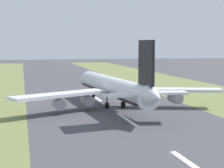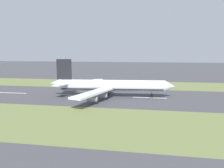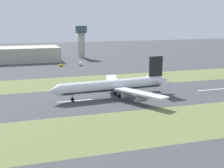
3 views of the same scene
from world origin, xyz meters
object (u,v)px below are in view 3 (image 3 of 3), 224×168
(terminal_building, at_px, (20,54))
(control_tower, at_px, (81,38))
(service_truck, at_px, (80,64))
(apron_car, at_px, (61,65))
(airplane_main_jet, at_px, (115,86))

(terminal_building, bearing_deg, control_tower, -79.26)
(service_truck, distance_m, apron_car, 17.37)
(control_tower, relative_size, apron_car, 7.34)
(terminal_building, xyz_separation_m, apron_car, (-43.55, -31.72, -5.89))
(terminal_building, height_order, apron_car, terminal_building)
(service_truck, bearing_deg, airplane_main_jet, 176.62)
(control_tower, bearing_deg, apron_car, 150.91)
(apron_car, bearing_deg, terminal_building, 36.06)
(apron_car, bearing_deg, airplane_main_jet, -174.77)
(apron_car, bearing_deg, control_tower, -29.09)
(airplane_main_jet, bearing_deg, service_truck, -3.38)
(airplane_main_jet, height_order, control_tower, control_tower)
(service_truck, bearing_deg, control_tower, -13.79)
(terminal_building, distance_m, service_truck, 65.48)
(airplane_main_jet, xyz_separation_m, control_tower, (170.41, -20.30, 14.43))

